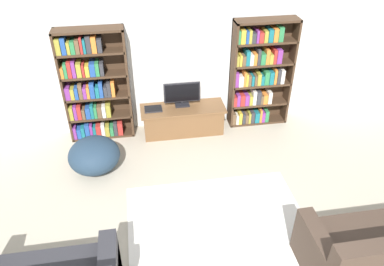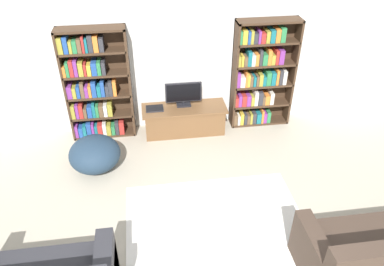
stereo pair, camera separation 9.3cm
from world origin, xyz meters
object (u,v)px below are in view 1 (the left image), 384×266
tv_stand (183,119)px  laptop (153,109)px  bookshelf_left (93,88)px  bookshelf_right (258,74)px  television (182,94)px  beanbag_ottoman (94,155)px

tv_stand → laptop: laptop is taller
bookshelf_left → bookshelf_right: bearing=0.0°
bookshelf_right → tv_stand: (-1.32, -0.13, -0.69)m
tv_stand → laptop: (-0.50, 0.01, 0.25)m
television → bookshelf_right: bearing=2.7°
beanbag_ottoman → bookshelf_right: bearing=18.8°
bookshelf_right → laptop: (-1.82, -0.12, -0.44)m
television → laptop: bearing=-173.2°
television → beanbag_ottoman: 1.76m
bookshelf_right → laptop: size_ratio=6.38×
bookshelf_right → laptop: 1.88m
tv_stand → television: television is taller
bookshelf_right → tv_stand: bearing=-174.2°
bookshelf_left → beanbag_ottoman: bookshelf_left is taller
television → laptop: size_ratio=2.08×
bookshelf_right → tv_stand: size_ratio=1.31×
tv_stand → laptop: size_ratio=4.87×
laptop → beanbag_ottoman: size_ratio=0.38×
bookshelf_left → television: bearing=-2.5°
bookshelf_left → laptop: bookshelf_left is taller
tv_stand → television: (0.00, 0.07, 0.46)m
bookshelf_left → beanbag_ottoman: bearing=-91.5°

